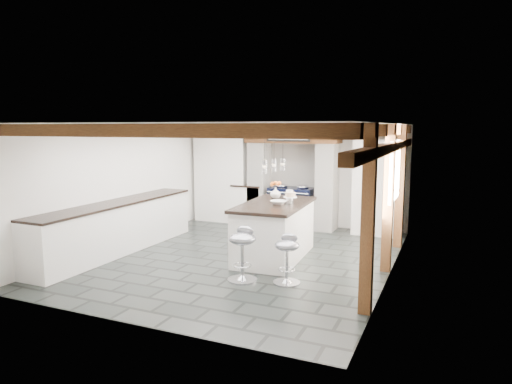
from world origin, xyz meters
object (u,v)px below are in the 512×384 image
at_px(kitchen_island, 275,230).
at_px(bar_stool_far, 243,247).
at_px(bar_stool_near, 287,253).
at_px(range_cooker, 292,206).

bearing_deg(kitchen_island, bar_stool_far, -92.79).
distance_m(kitchen_island, bar_stool_near, 1.34).
xyz_separation_m(kitchen_island, bar_stool_near, (0.64, -1.17, -0.04)).
relative_size(kitchen_island, bar_stool_far, 2.46).
xyz_separation_m(range_cooker, kitchen_island, (0.54, -2.49, 0.03)).
bearing_deg(bar_stool_near, kitchen_island, 110.63).
distance_m(bar_stool_near, bar_stool_far, 0.66).
relative_size(kitchen_island, bar_stool_near, 2.74).
distance_m(range_cooker, kitchen_island, 2.54).
bearing_deg(range_cooker, bar_stool_near, -72.01).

